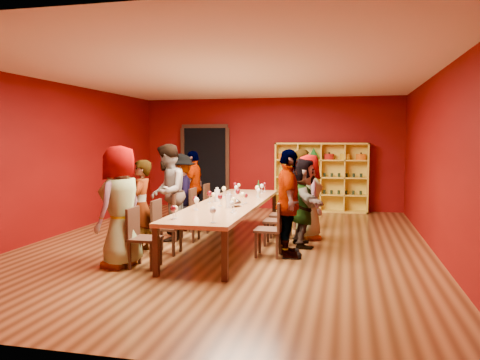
{
  "coord_description": "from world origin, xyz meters",
  "views": [
    {
      "loc": [
        2.04,
        -8.07,
        1.89
      ],
      "look_at": [
        0.15,
        0.2,
        1.15
      ],
      "focal_mm": 35.0,
      "sensor_mm": 36.0,
      "label": 1
    }
  ],
  "objects_px": {
    "person_left_0": "(120,206)",
    "chair_person_left_0": "(140,234)",
    "person_left_3": "(181,192)",
    "chair_person_right_4": "(291,205)",
    "chair_person_right_2": "(280,218)",
    "person_right_2": "(303,202)",
    "tasting_table": "(229,206)",
    "spittoon_bowl": "(233,203)",
    "shelving_unit": "(321,174)",
    "person_left_1": "(141,206)",
    "wine_bottle": "(258,188)",
    "person_right_1": "(288,204)",
    "chair_person_left_2": "(183,214)",
    "person_left_2": "(167,192)",
    "person_left_4": "(194,187)",
    "chair_person_left_3": "(198,207)",
    "chair_person_left_1": "(163,224)",
    "chair_person_left_4": "(211,201)",
    "person_right_4": "(304,189)",
    "person_right_3": "(308,197)",
    "chair_person_right_1": "(273,226)",
    "chair_person_right_3": "(285,212)"
  },
  "relations": [
    {
      "from": "person_left_0",
      "to": "chair_person_left_0",
      "type": "bearing_deg",
      "value": 99.95
    },
    {
      "from": "person_left_3",
      "to": "chair_person_right_4",
      "type": "relative_size",
      "value": 1.79
    },
    {
      "from": "chair_person_right_2",
      "to": "person_right_2",
      "type": "height_order",
      "value": "person_right_2"
    },
    {
      "from": "tasting_table",
      "to": "spittoon_bowl",
      "type": "xyz_separation_m",
      "value": [
        0.18,
        -0.41,
        0.11
      ]
    },
    {
      "from": "shelving_unit",
      "to": "chair_person_right_4",
      "type": "height_order",
      "value": "shelving_unit"
    },
    {
      "from": "person_left_1",
      "to": "wine_bottle",
      "type": "bearing_deg",
      "value": 141.46
    },
    {
      "from": "person_right_1",
      "to": "wine_bottle",
      "type": "height_order",
      "value": "person_right_1"
    },
    {
      "from": "shelving_unit",
      "to": "chair_person_left_2",
      "type": "bearing_deg",
      "value": -118.63
    },
    {
      "from": "shelving_unit",
      "to": "person_left_2",
      "type": "distance_m",
      "value": 4.97
    },
    {
      "from": "person_left_1",
      "to": "person_left_4",
      "type": "height_order",
      "value": "person_left_4"
    },
    {
      "from": "person_left_2",
      "to": "chair_person_left_3",
      "type": "xyz_separation_m",
      "value": [
        0.31,
        0.9,
        -0.41
      ]
    },
    {
      "from": "shelving_unit",
      "to": "person_right_1",
      "type": "distance_m",
      "value": 5.03
    },
    {
      "from": "chair_person_right_2",
      "to": "chair_person_left_1",
      "type": "bearing_deg",
      "value": -150.35
    },
    {
      "from": "chair_person_left_3",
      "to": "spittoon_bowl",
      "type": "bearing_deg",
      "value": -52.06
    },
    {
      "from": "person_left_0",
      "to": "chair_person_left_2",
      "type": "xyz_separation_m",
      "value": [
        0.3,
        1.87,
        -0.4
      ]
    },
    {
      "from": "chair_person_left_4",
      "to": "person_right_4",
      "type": "relative_size",
      "value": 0.53
    },
    {
      "from": "chair_person_left_0",
      "to": "person_right_1",
      "type": "xyz_separation_m",
      "value": [
        2.06,
        1.07,
        0.37
      ]
    },
    {
      "from": "chair_person_left_2",
      "to": "chair_person_left_4",
      "type": "height_order",
      "value": "same"
    },
    {
      "from": "person_right_4",
      "to": "spittoon_bowl",
      "type": "xyz_separation_m",
      "value": [
        -1.0,
        -2.18,
        -0.03
      ]
    },
    {
      "from": "chair_person_left_4",
      "to": "chair_person_left_1",
      "type": "bearing_deg",
      "value": -90.0
    },
    {
      "from": "chair_person_left_3",
      "to": "person_right_3",
      "type": "height_order",
      "value": "person_right_3"
    },
    {
      "from": "chair_person_left_3",
      "to": "person_right_1",
      "type": "xyz_separation_m",
      "value": [
        2.06,
        -1.7,
        0.37
      ]
    },
    {
      "from": "person_left_0",
      "to": "chair_person_right_1",
      "type": "xyz_separation_m",
      "value": [
        2.12,
        1.07,
        -0.4
      ]
    },
    {
      "from": "chair_person_left_3",
      "to": "chair_person_right_3",
      "type": "relative_size",
      "value": 1.0
    },
    {
      "from": "person_left_3",
      "to": "person_right_1",
      "type": "bearing_deg",
      "value": 36.7
    },
    {
      "from": "chair_person_left_0",
      "to": "chair_person_right_4",
      "type": "distance_m",
      "value": 3.99
    },
    {
      "from": "person_left_4",
      "to": "chair_person_right_4",
      "type": "xyz_separation_m",
      "value": [
        2.24,
        -0.18,
        -0.32
      ]
    },
    {
      "from": "chair_person_left_0",
      "to": "person_left_0",
      "type": "distance_m",
      "value": 0.51
    },
    {
      "from": "chair_person_left_2",
      "to": "chair_person_right_2",
      "type": "bearing_deg",
      "value": 1.28
    },
    {
      "from": "person_right_4",
      "to": "chair_person_left_2",
      "type": "bearing_deg",
      "value": 129.43
    },
    {
      "from": "person_left_2",
      "to": "person_right_4",
      "type": "relative_size",
      "value": 1.07
    },
    {
      "from": "chair_person_left_1",
      "to": "chair_person_right_2",
      "type": "distance_m",
      "value": 2.09
    },
    {
      "from": "chair_person_right_1",
      "to": "person_right_3",
      "type": "xyz_separation_m",
      "value": [
        0.44,
        1.52,
        0.31
      ]
    },
    {
      "from": "person_right_4",
      "to": "chair_person_left_4",
      "type": "bearing_deg",
      "value": 85.71
    },
    {
      "from": "chair_person_left_1",
      "to": "spittoon_bowl",
      "type": "bearing_deg",
      "value": 24.52
    },
    {
      "from": "chair_person_left_0",
      "to": "person_left_0",
      "type": "xyz_separation_m",
      "value": [
        -0.3,
        0.0,
        0.4
      ]
    },
    {
      "from": "chair_person_left_3",
      "to": "person_right_3",
      "type": "relative_size",
      "value": 0.56
    },
    {
      "from": "chair_person_left_0",
      "to": "chair_person_left_4",
      "type": "xyz_separation_m",
      "value": [
        0.0,
        3.73,
        0.0
      ]
    },
    {
      "from": "shelving_unit",
      "to": "chair_person_left_4",
      "type": "bearing_deg",
      "value": -134.29
    },
    {
      "from": "person_right_2",
      "to": "wine_bottle",
      "type": "bearing_deg",
      "value": 19.79
    },
    {
      "from": "spittoon_bowl",
      "to": "person_right_4",
      "type": "bearing_deg",
      "value": 65.24
    },
    {
      "from": "person_right_1",
      "to": "person_left_1",
      "type": "bearing_deg",
      "value": 81.05
    },
    {
      "from": "person_left_2",
      "to": "person_left_4",
      "type": "height_order",
      "value": "person_left_2"
    },
    {
      "from": "chair_person_left_4",
      "to": "chair_person_right_3",
      "type": "xyz_separation_m",
      "value": [
        1.82,
        -1.14,
        0.0
      ]
    },
    {
      "from": "chair_person_left_4",
      "to": "chair_person_right_1",
      "type": "bearing_deg",
      "value": -55.63
    },
    {
      "from": "chair_person_right_1",
      "to": "chair_person_right_4",
      "type": "height_order",
      "value": "same"
    },
    {
      "from": "person_left_3",
      "to": "chair_person_right_2",
      "type": "bearing_deg",
      "value": 50.27
    },
    {
      "from": "tasting_table",
      "to": "shelving_unit",
      "type": "xyz_separation_m",
      "value": [
        1.4,
        4.32,
        0.28
      ]
    },
    {
      "from": "shelving_unit",
      "to": "person_left_1",
      "type": "distance_m",
      "value": 5.87
    },
    {
      "from": "person_right_3",
      "to": "chair_person_right_4",
      "type": "bearing_deg",
      "value": 0.72
    }
  ]
}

